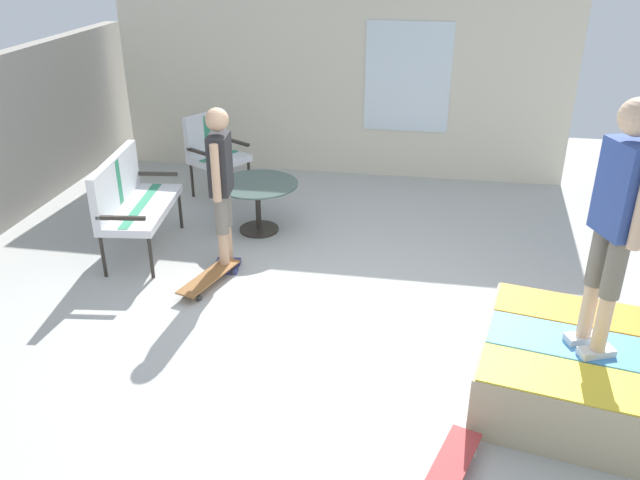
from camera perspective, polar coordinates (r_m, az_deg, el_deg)
ground_plane at (r=5.81m, az=1.01°, el=-7.06°), size 12.00×12.00×0.10m
house_facade at (r=8.90m, az=1.83°, el=14.04°), size 0.23×6.00×2.59m
skate_ramp at (r=5.08m, az=21.99°, el=-10.70°), size 1.70×2.18×0.48m
patio_bench at (r=6.94m, az=-16.37°, el=3.70°), size 1.31×0.70×1.02m
patio_chair_near_house at (r=8.33m, az=-9.38°, el=8.02°), size 0.81×0.79×1.02m
patio_table at (r=7.24m, az=-5.48°, el=3.76°), size 0.90×0.90×0.57m
person_watching at (r=6.24m, az=-8.66°, el=5.24°), size 0.48×0.27×1.63m
person_skater at (r=4.45m, az=24.63°, el=2.24°), size 0.45×0.33×1.74m
skateboard_by_bench at (r=6.30m, az=-9.67°, el=-3.24°), size 0.82×0.41×0.10m
skateboard_spare at (r=4.31m, az=11.18°, el=-19.24°), size 0.82×0.44×0.10m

